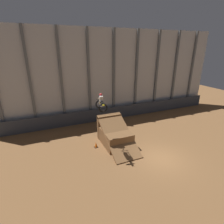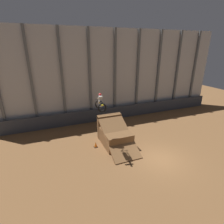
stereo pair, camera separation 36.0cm
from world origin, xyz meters
TOP-DOWN VIEW (x-y plane):
  - ground_plane at (0.00, 0.00)m, footprint 60.00×60.00m
  - arena_back_wall at (0.00, 10.99)m, footprint 32.00×0.40m
  - lower_barrier at (0.00, 10.27)m, footprint 31.36×0.20m
  - dirt_ramp at (-2.76, 4.22)m, footprint 2.64×5.26m
  - rider_bike_solo at (-4.68, 2.62)m, footprint 0.92×1.78m
  - traffic_cone_near_ramp at (-4.83, 4.05)m, footprint 0.36×0.36m

SIDE VIEW (x-z plane):
  - ground_plane at x=0.00m, z-range 0.00..0.00m
  - traffic_cone_near_ramp at x=-4.83m, z-range -0.01..0.57m
  - lower_barrier at x=0.00m, z-range 0.00..1.70m
  - dirt_ramp at x=-2.76m, z-range -0.44..2.30m
  - rider_bike_solo at x=-4.68m, z-range 4.25..5.75m
  - arena_back_wall at x=0.00m, z-range 0.00..11.62m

